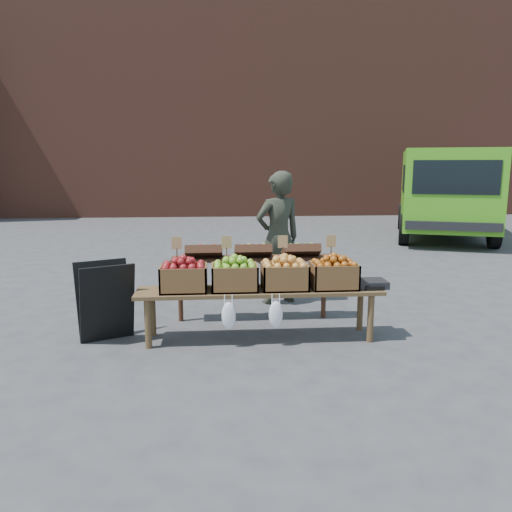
{
  "coord_description": "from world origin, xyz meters",
  "views": [
    {
      "loc": [
        -1.54,
        -5.75,
        1.92
      ],
      "look_at": [
        -1.07,
        0.06,
        0.85
      ],
      "focal_mm": 35.0,
      "sensor_mm": 36.0,
      "label": 1
    }
  ],
  "objects_px": {
    "crate_red_apples": "(285,276)",
    "crate_green_apples": "(334,275)",
    "vendor": "(278,238)",
    "crate_russet_pears": "(235,277)",
    "crate_golden_apples": "(184,278)",
    "display_bench": "(260,314)",
    "back_table": "(253,279)",
    "weighing_scale": "(371,283)",
    "delivery_van": "(444,195)",
    "chalkboard_sign": "(105,301)"
  },
  "relations": [
    {
      "from": "chalkboard_sign",
      "to": "vendor",
      "type": "bearing_deg",
      "value": 8.59
    },
    {
      "from": "vendor",
      "to": "chalkboard_sign",
      "type": "bearing_deg",
      "value": 12.49
    },
    {
      "from": "delivery_van",
      "to": "crate_golden_apples",
      "type": "relative_size",
      "value": 10.23
    },
    {
      "from": "vendor",
      "to": "display_bench",
      "type": "xyz_separation_m",
      "value": [
        -0.39,
        -1.48,
        -0.64
      ]
    },
    {
      "from": "display_bench",
      "to": "crate_green_apples",
      "type": "relative_size",
      "value": 5.4
    },
    {
      "from": "display_bench",
      "to": "crate_golden_apples",
      "type": "xyz_separation_m",
      "value": [
        -0.82,
        0.0,
        0.42
      ]
    },
    {
      "from": "chalkboard_sign",
      "to": "display_bench",
      "type": "xyz_separation_m",
      "value": [
        1.7,
        -0.12,
        -0.16
      ]
    },
    {
      "from": "vendor",
      "to": "chalkboard_sign",
      "type": "xyz_separation_m",
      "value": [
        -2.09,
        -1.37,
        -0.48
      ]
    },
    {
      "from": "crate_russet_pears",
      "to": "back_table",
      "type": "bearing_deg",
      "value": 70.6
    },
    {
      "from": "crate_red_apples",
      "to": "crate_green_apples",
      "type": "relative_size",
      "value": 1.0
    },
    {
      "from": "chalkboard_sign",
      "to": "crate_golden_apples",
      "type": "height_order",
      "value": "chalkboard_sign"
    },
    {
      "from": "crate_red_apples",
      "to": "back_table",
      "type": "bearing_deg",
      "value": 112.38
    },
    {
      "from": "delivery_van",
      "to": "chalkboard_sign",
      "type": "height_order",
      "value": "delivery_van"
    },
    {
      "from": "crate_russet_pears",
      "to": "crate_green_apples",
      "type": "distance_m",
      "value": 1.1
    },
    {
      "from": "back_table",
      "to": "crate_russet_pears",
      "type": "relative_size",
      "value": 4.2
    },
    {
      "from": "display_bench",
      "to": "crate_golden_apples",
      "type": "height_order",
      "value": "crate_golden_apples"
    },
    {
      "from": "back_table",
      "to": "delivery_van",
      "type": "bearing_deg",
      "value": 50.62
    },
    {
      "from": "vendor",
      "to": "display_bench",
      "type": "distance_m",
      "value": 1.66
    },
    {
      "from": "crate_red_apples",
      "to": "crate_golden_apples",
      "type": "bearing_deg",
      "value": 180.0
    },
    {
      "from": "vendor",
      "to": "back_table",
      "type": "bearing_deg",
      "value": 41.09
    },
    {
      "from": "crate_russet_pears",
      "to": "chalkboard_sign",
      "type": "bearing_deg",
      "value": 175.24
    },
    {
      "from": "display_bench",
      "to": "crate_red_apples",
      "type": "height_order",
      "value": "crate_red_apples"
    },
    {
      "from": "display_bench",
      "to": "crate_red_apples",
      "type": "bearing_deg",
      "value": 0.0
    },
    {
      "from": "vendor",
      "to": "weighing_scale",
      "type": "distance_m",
      "value": 1.74
    },
    {
      "from": "crate_green_apples",
      "to": "chalkboard_sign",
      "type": "bearing_deg",
      "value": 177.31
    },
    {
      "from": "vendor",
      "to": "chalkboard_sign",
      "type": "distance_m",
      "value": 2.54
    },
    {
      "from": "chalkboard_sign",
      "to": "weighing_scale",
      "type": "height_order",
      "value": "chalkboard_sign"
    },
    {
      "from": "crate_russet_pears",
      "to": "crate_golden_apples",
      "type": "bearing_deg",
      "value": 180.0
    },
    {
      "from": "vendor",
      "to": "crate_green_apples",
      "type": "distance_m",
      "value": 1.56
    },
    {
      "from": "back_table",
      "to": "crate_green_apples",
      "type": "height_order",
      "value": "back_table"
    },
    {
      "from": "display_bench",
      "to": "crate_russet_pears",
      "type": "relative_size",
      "value": 5.4
    },
    {
      "from": "display_bench",
      "to": "weighing_scale",
      "type": "distance_m",
      "value": 1.29
    },
    {
      "from": "crate_golden_apples",
      "to": "display_bench",
      "type": "bearing_deg",
      "value": 0.0
    },
    {
      "from": "delivery_van",
      "to": "crate_golden_apples",
      "type": "distance_m",
      "value": 9.91
    },
    {
      "from": "vendor",
      "to": "display_bench",
      "type": "relative_size",
      "value": 0.68
    },
    {
      "from": "vendor",
      "to": "crate_russet_pears",
      "type": "xyz_separation_m",
      "value": [
        -0.66,
        -1.48,
        -0.21
      ]
    },
    {
      "from": "vendor",
      "to": "back_table",
      "type": "xyz_separation_m",
      "value": [
        -0.41,
        -0.76,
        -0.4
      ]
    },
    {
      "from": "vendor",
      "to": "back_table",
      "type": "relative_size",
      "value": 0.88
    },
    {
      "from": "crate_green_apples",
      "to": "crate_russet_pears",
      "type": "bearing_deg",
      "value": 180.0
    },
    {
      "from": "display_bench",
      "to": "delivery_van",
      "type": "bearing_deg",
      "value": 53.51
    },
    {
      "from": "vendor",
      "to": "weighing_scale",
      "type": "bearing_deg",
      "value": 99.41
    },
    {
      "from": "crate_golden_apples",
      "to": "crate_red_apples",
      "type": "relative_size",
      "value": 1.0
    },
    {
      "from": "back_table",
      "to": "weighing_scale",
      "type": "height_order",
      "value": "back_table"
    },
    {
      "from": "back_table",
      "to": "crate_red_apples",
      "type": "xyz_separation_m",
      "value": [
        0.3,
        -0.72,
        0.19
      ]
    },
    {
      "from": "chalkboard_sign",
      "to": "crate_russet_pears",
      "type": "bearing_deg",
      "value": -29.39
    },
    {
      "from": "delivery_van",
      "to": "vendor",
      "type": "xyz_separation_m",
      "value": [
        -5.2,
        -6.07,
        -0.22
      ]
    },
    {
      "from": "back_table",
      "to": "weighing_scale",
      "type": "relative_size",
      "value": 6.18
    },
    {
      "from": "vendor",
      "to": "weighing_scale",
      "type": "xyz_separation_m",
      "value": [
        0.86,
        -1.48,
        -0.31
      ]
    },
    {
      "from": "chalkboard_sign",
      "to": "delivery_van",
      "type": "bearing_deg",
      "value": 20.95
    },
    {
      "from": "crate_russet_pears",
      "to": "weighing_scale",
      "type": "xyz_separation_m",
      "value": [
        1.53,
        0.0,
        -0.1
      ]
    }
  ]
}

